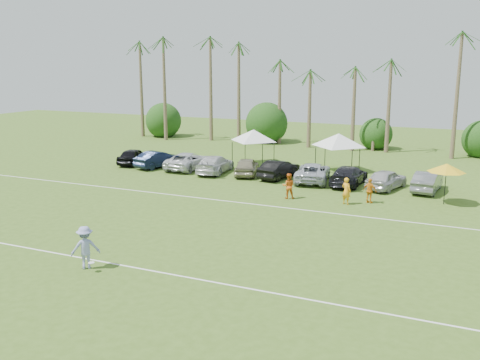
% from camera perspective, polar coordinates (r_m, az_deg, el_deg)
% --- Properties ---
extents(ground, '(120.00, 120.00, 0.00)m').
position_cam_1_polar(ground, '(24.12, -18.33, -9.70)').
color(ground, '#3D5C1B').
rests_on(ground, ground).
extents(field_lines, '(80.00, 12.10, 0.01)m').
position_cam_1_polar(field_lines, '(30.11, -8.10, -4.70)').
color(field_lines, white).
rests_on(field_lines, ground).
extents(palm_tree_0, '(2.40, 2.40, 8.90)m').
position_cam_1_polar(palm_tree_0, '(65.95, -10.82, 11.12)').
color(palm_tree_0, brown).
rests_on(palm_tree_0, ground).
extents(palm_tree_1, '(2.40, 2.40, 9.90)m').
position_cam_1_polar(palm_tree_1, '(63.24, -7.04, 11.99)').
color(palm_tree_1, brown).
rests_on(palm_tree_1, ground).
extents(palm_tree_2, '(2.40, 2.40, 10.90)m').
position_cam_1_polar(palm_tree_2, '(60.82, -2.91, 12.86)').
color(palm_tree_2, brown).
rests_on(palm_tree_2, ground).
extents(palm_tree_3, '(2.40, 2.40, 11.90)m').
position_cam_1_polar(palm_tree_3, '(59.14, 0.64, 13.70)').
color(palm_tree_3, brown).
rests_on(palm_tree_3, ground).
extents(palm_tree_4, '(2.40, 2.40, 8.90)m').
position_cam_1_polar(palm_tree_4, '(57.68, 4.36, 11.13)').
color(palm_tree_4, brown).
rests_on(palm_tree_4, ground).
extents(palm_tree_5, '(2.40, 2.40, 9.90)m').
position_cam_1_polar(palm_tree_5, '(56.44, 8.28, 11.90)').
color(palm_tree_5, brown).
rests_on(palm_tree_5, ground).
extents(palm_tree_6, '(2.40, 2.40, 10.90)m').
position_cam_1_polar(palm_tree_6, '(55.48, 12.39, 12.62)').
color(palm_tree_6, brown).
rests_on(palm_tree_6, ground).
extents(palm_tree_7, '(2.40, 2.40, 11.90)m').
position_cam_1_polar(palm_tree_7, '(54.81, 16.63, 13.29)').
color(palm_tree_7, brown).
rests_on(palm_tree_7, ground).
extents(palm_tree_8, '(2.40, 2.40, 8.90)m').
position_cam_1_polar(palm_tree_8, '(54.36, 21.76, 10.21)').
color(palm_tree_8, brown).
rests_on(palm_tree_8, ground).
extents(bush_tree_0, '(4.00, 4.00, 4.00)m').
position_cam_1_polar(bush_tree_0, '(65.51, -7.94, 6.23)').
color(bush_tree_0, brown).
rests_on(bush_tree_0, ground).
extents(bush_tree_1, '(4.00, 4.00, 4.00)m').
position_cam_1_polar(bush_tree_1, '(59.71, 2.78, 5.73)').
color(bush_tree_1, brown).
rests_on(bush_tree_1, ground).
extents(bush_tree_2, '(4.00, 4.00, 4.00)m').
position_cam_1_polar(bush_tree_2, '(56.53, 14.23, 4.98)').
color(bush_tree_2, brown).
rests_on(bush_tree_2, ground).
extents(sideline_player_a, '(0.74, 0.62, 1.73)m').
position_cam_1_polar(sideline_player_a, '(34.41, 11.27, -1.15)').
color(sideline_player_a, '#FCA21C').
rests_on(sideline_player_a, ground).
extents(sideline_player_b, '(0.99, 0.88, 1.69)m').
position_cam_1_polar(sideline_player_b, '(35.31, 5.19, -0.63)').
color(sideline_player_b, '#D25E17').
rests_on(sideline_player_b, ground).
extents(sideline_player_c, '(1.02, 0.68, 1.61)m').
position_cam_1_polar(sideline_player_c, '(35.03, 13.68, -1.13)').
color(sideline_player_c, orange).
rests_on(sideline_player_c, ground).
extents(canopy_tent_left, '(4.36, 4.36, 3.53)m').
position_cam_1_polar(canopy_tent_left, '(46.96, 1.46, 5.40)').
color(canopy_tent_left, black).
rests_on(canopy_tent_left, ground).
extents(canopy_tent_right, '(4.53, 4.53, 3.67)m').
position_cam_1_polar(canopy_tent_right, '(44.21, 10.50, 4.90)').
color(canopy_tent_right, black).
rests_on(canopy_tent_right, ground).
extents(market_umbrella, '(2.36, 2.36, 2.63)m').
position_cam_1_polar(market_umbrella, '(35.85, 21.18, 1.22)').
color(market_umbrella, black).
rests_on(market_umbrella, ground).
extents(frisbee_player, '(1.39, 1.36, 1.91)m').
position_cam_1_polar(frisbee_player, '(24.36, -16.17, -6.93)').
color(frisbee_player, '#8C92C6').
rests_on(frisbee_player, ground).
extents(parked_car_0, '(2.33, 4.36, 1.41)m').
position_cam_1_polar(parked_car_0, '(47.92, -11.26, 2.50)').
color(parked_car_0, black).
rests_on(parked_car_0, ground).
extents(parked_car_1, '(2.63, 4.53, 1.41)m').
position_cam_1_polar(parked_car_1, '(46.13, -8.73, 2.21)').
color(parked_car_1, '#121B34').
rests_on(parked_car_1, ground).
extents(parked_car_2, '(2.40, 5.10, 1.41)m').
position_cam_1_polar(parked_car_2, '(45.06, -5.54, 2.05)').
color(parked_car_2, silver).
rests_on(parked_car_2, ground).
extents(parked_car_3, '(2.43, 5.03, 1.41)m').
position_cam_1_polar(parked_car_3, '(43.42, -2.68, 1.70)').
color(parked_car_3, silver).
rests_on(parked_car_3, ground).
extents(parked_car_4, '(2.74, 4.44, 1.41)m').
position_cam_1_polar(parked_car_4, '(42.47, 0.73, 1.46)').
color(parked_car_4, gray).
rests_on(parked_car_4, ground).
extents(parked_car_5, '(2.22, 4.48, 1.41)m').
position_cam_1_polar(parked_car_5, '(41.46, 4.18, 1.16)').
color(parked_car_5, black).
rests_on(parked_car_5, ground).
extents(parked_car_6, '(3.20, 5.41, 1.41)m').
position_cam_1_polar(parked_car_6, '(40.57, 7.76, 0.82)').
color(parked_car_6, '#ACB1BA').
rests_on(parked_car_6, ground).
extents(parked_car_7, '(2.16, 4.93, 1.41)m').
position_cam_1_polar(parked_car_7, '(39.89, 11.52, 0.48)').
color(parked_car_7, black).
rests_on(parked_car_7, ground).
extents(parked_car_8, '(2.75, 4.44, 1.41)m').
position_cam_1_polar(parked_car_8, '(39.26, 15.34, 0.09)').
color(parked_car_8, '#B2B2B2').
rests_on(parked_car_8, ground).
extents(parked_car_9, '(1.86, 4.40, 1.41)m').
position_cam_1_polar(parked_car_9, '(39.35, 19.35, -0.14)').
color(parked_car_9, slate).
rests_on(parked_car_9, ground).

